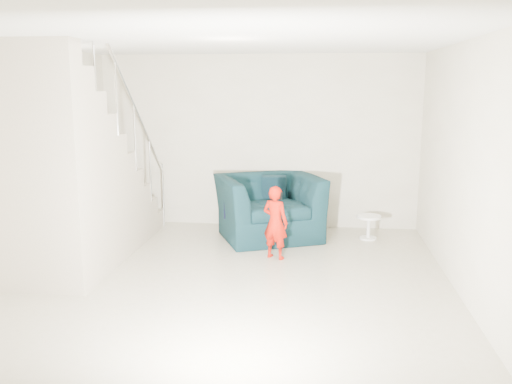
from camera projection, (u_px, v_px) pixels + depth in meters
floor at (230, 286)px, 6.12m from camera, size 5.50×5.50×0.00m
ceiling at (228, 39)px, 5.59m from camera, size 5.50×5.50×0.00m
back_wall at (258, 142)px, 8.53m from camera, size 5.00×0.00×5.00m
front_wall at (150, 237)px, 3.18m from camera, size 5.00×0.00×5.00m
left_wall at (12, 164)px, 6.15m from camera, size 0.00×5.50×5.50m
right_wall at (469, 172)px, 5.56m from camera, size 0.00×5.50×5.50m
armchair at (269, 207)px, 7.99m from camera, size 1.79×1.70×0.92m
toddler at (275, 222)px, 7.01m from camera, size 0.42×0.36×0.96m
side_table at (369, 223)px, 7.93m from camera, size 0.35×0.35×0.35m
staircase at (78, 190)px, 6.70m from camera, size 1.02×3.03×3.62m
cushion at (274, 187)px, 8.26m from camera, size 0.37×0.18×0.37m
throw at (228, 199)px, 7.98m from camera, size 0.04×0.44×0.49m
phone at (281, 196)px, 6.92m from camera, size 0.03×0.05×0.10m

